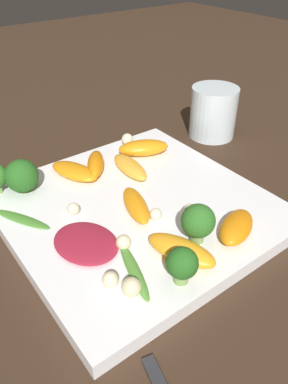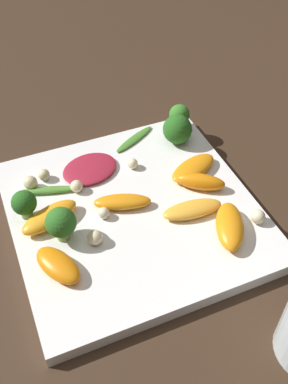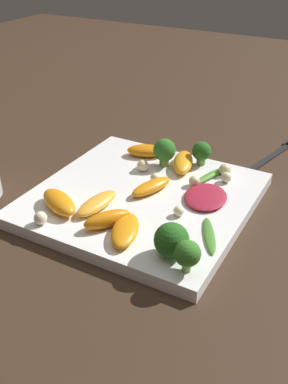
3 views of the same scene
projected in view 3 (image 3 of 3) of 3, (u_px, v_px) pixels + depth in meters
ground_plane at (143, 204)px, 0.67m from camera, size 2.40×2.40×0.00m
plate at (143, 199)px, 0.66m from camera, size 0.30×0.30×0.02m
fork at (280, 150)px, 0.82m from camera, size 0.19×0.06×0.01m
radicchio_leaf_0 at (206, 197)px, 0.64m from camera, size 0.09×0.08×0.01m
orange_segment_0 at (146, 151)px, 0.76m from camera, size 0.06×0.07×0.02m
orange_segment_1 at (151, 187)px, 0.66m from camera, size 0.08×0.05×0.02m
orange_segment_2 at (183, 162)px, 0.73m from camera, size 0.08×0.05×0.02m
orange_segment_3 at (59, 202)px, 0.62m from camera, size 0.06×0.08×0.02m
orange_segment_4 at (106, 219)px, 0.58m from camera, size 0.07×0.06×0.02m
orange_segment_5 at (97, 203)px, 0.62m from camera, size 0.08×0.04×0.01m
orange_segment_6 at (125, 230)px, 0.57m from camera, size 0.08×0.06×0.02m
broccoli_floret_0 at (202, 152)px, 0.73m from camera, size 0.03×0.03×0.04m
broccoli_floret_1 at (187, 254)px, 0.50m from camera, size 0.03×0.03×0.04m
broccoli_floret_2 at (171, 240)px, 0.53m from camera, size 0.04×0.04×0.04m
broccoli_floret_3 at (164, 151)px, 0.72m from camera, size 0.04×0.04×0.05m
arugula_sprig_0 at (210, 176)px, 0.70m from camera, size 0.08×0.04×0.01m
arugula_sprig_1 at (209, 235)px, 0.57m from camera, size 0.08×0.05×0.00m
macadamia_nut_0 at (41, 218)px, 0.59m from camera, size 0.02×0.02×0.02m
macadamia_nut_1 at (194, 181)px, 0.67m from camera, size 0.02×0.02×0.02m
macadamia_nut_2 at (179, 211)px, 0.61m from camera, size 0.01×0.01×0.01m
macadamia_nut_3 at (156, 178)px, 0.68m from camera, size 0.01×0.01×0.01m
macadamia_nut_4 at (225, 170)px, 0.70m from camera, size 0.02×0.02×0.02m
macadamia_nut_5 at (226, 177)px, 0.68m from camera, size 0.02×0.02×0.02m
macadamia_nut_6 at (143, 166)px, 0.72m from camera, size 0.02×0.02×0.02m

